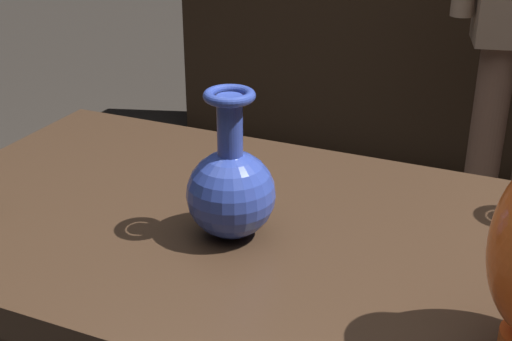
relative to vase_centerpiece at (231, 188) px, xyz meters
name	(u,v)px	position (x,y,z in m)	size (l,w,h in m)	color
back_display_shelf	(472,60)	(0.06, 2.24, -0.38)	(2.60, 0.40, 0.99)	black
vase_centerpiece	(231,188)	(0.00, 0.00, 0.00)	(0.13, 0.13, 0.22)	#2D429E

